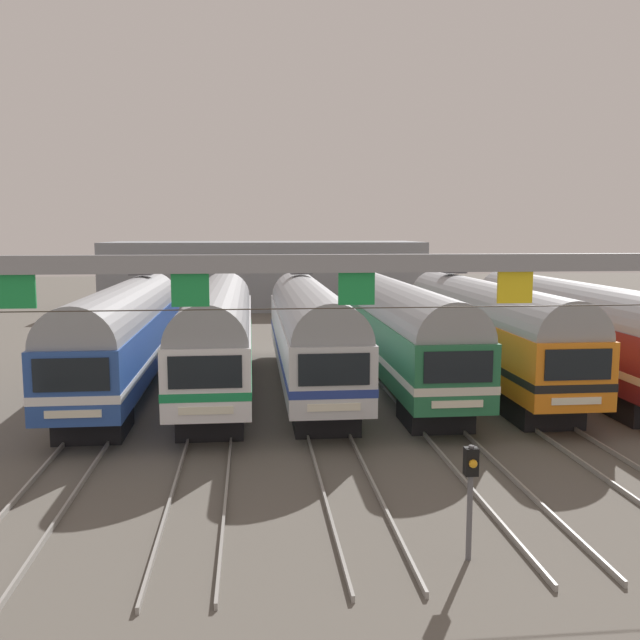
{
  "coord_description": "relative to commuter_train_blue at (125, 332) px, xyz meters",
  "views": [
    {
      "loc": [
        -4.59,
        -30.1,
        7.03
      ],
      "look_at": [
        -1.26,
        2.84,
        2.73
      ],
      "focal_mm": 38.5,
      "sensor_mm": 36.0,
      "label": 1
    }
  ],
  "objects": [
    {
      "name": "ground_plane",
      "position": [
        10.07,
        0.0,
        -2.69
      ],
      "size": [
        160.0,
        160.0,
        0.0
      ],
      "primitive_type": "plane",
      "color": "#5B564F"
    },
    {
      "name": "track_bed",
      "position": [
        10.07,
        17.0,
        -2.61
      ],
      "size": [
        21.64,
        70.0,
        0.15
      ],
      "color": "gray",
      "rests_on": "ground"
    },
    {
      "name": "commuter_train_blue",
      "position": [
        0.0,
        0.0,
        0.0
      ],
      "size": [
        2.88,
        18.06,
        5.05
      ],
      "color": "#284C9E",
      "rests_on": "ground"
    },
    {
      "name": "commuter_train_white",
      "position": [
        4.03,
        -0.0,
        -0.0
      ],
      "size": [
        2.88,
        18.06,
        4.77
      ],
      "color": "white",
      "rests_on": "ground"
    },
    {
      "name": "commuter_train_silver",
      "position": [
        8.05,
        0.0,
        0.0
      ],
      "size": [
        2.88,
        18.06,
        5.05
      ],
      "color": "silver",
      "rests_on": "ground"
    },
    {
      "name": "commuter_train_green",
      "position": [
        12.08,
        -0.0,
        -0.0
      ],
      "size": [
        2.88,
        18.06,
        4.77
      ],
      "color": "#236B42",
      "rests_on": "ground"
    },
    {
      "name": "commuter_train_orange",
      "position": [
        16.11,
        0.0,
        0.0
      ],
      "size": [
        2.88,
        18.06,
        5.05
      ],
      "color": "orange",
      "rests_on": "ground"
    },
    {
      "name": "commuter_train_maroon",
      "position": [
        20.14,
        -0.0,
        -0.0
      ],
      "size": [
        2.88,
        18.06,
        4.77
      ],
      "color": "maroon",
      "rests_on": "ground"
    },
    {
      "name": "catenary_gantry",
      "position": [
        10.07,
        -13.5,
        2.65
      ],
      "size": [
        25.38,
        0.44,
        6.97
      ],
      "color": "gray",
      "rests_on": "ground"
    },
    {
      "name": "yard_signal_mast",
      "position": [
        10.07,
        -16.51,
        -0.9
      ],
      "size": [
        0.28,
        0.35,
        2.54
      ],
      "color": "#59595E",
      "rests_on": "ground"
    },
    {
      "name": "maintenance_building",
      "position": [
        6.79,
        33.76,
        0.34
      ],
      "size": [
        28.45,
        10.0,
        6.06
      ],
      "primitive_type": "cube",
      "color": "gray",
      "rests_on": "ground"
    }
  ]
}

